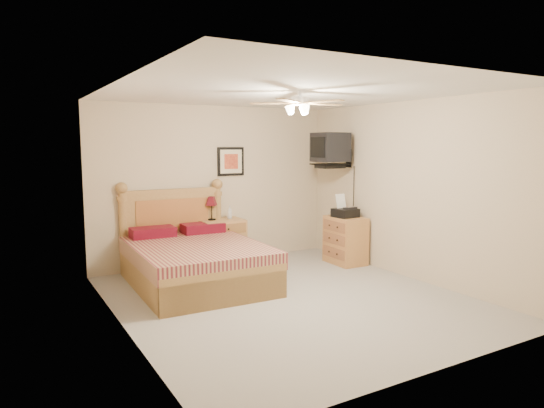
% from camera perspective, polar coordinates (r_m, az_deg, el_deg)
% --- Properties ---
extents(floor, '(4.50, 4.50, 0.00)m').
position_cam_1_polar(floor, '(6.10, 2.08, -11.06)').
color(floor, '#9A958B').
rests_on(floor, ground).
extents(ceiling, '(4.00, 4.50, 0.04)m').
position_cam_1_polar(ceiling, '(5.83, 2.19, 13.00)').
color(ceiling, white).
rests_on(ceiling, ground).
extents(wall_back, '(4.00, 0.04, 2.50)m').
position_cam_1_polar(wall_back, '(7.82, -6.71, 2.25)').
color(wall_back, beige).
rests_on(wall_back, ground).
extents(wall_front, '(4.00, 0.04, 2.50)m').
position_cam_1_polar(wall_front, '(4.13, 19.08, -2.30)').
color(wall_front, beige).
rests_on(wall_front, ground).
extents(wall_left, '(0.04, 4.50, 2.50)m').
position_cam_1_polar(wall_left, '(5.06, -17.38, -0.58)').
color(wall_left, beige).
rests_on(wall_left, ground).
extents(wall_right, '(0.04, 4.50, 2.50)m').
position_cam_1_polar(wall_right, '(7.10, 15.92, 1.56)').
color(wall_right, beige).
rests_on(wall_right, ground).
extents(bed, '(1.66, 2.14, 1.36)m').
position_cam_1_polar(bed, '(6.56, -8.94, -3.72)').
color(bed, '#A0733D').
rests_on(bed, ground).
extents(nightstand, '(0.67, 0.51, 0.72)m').
position_cam_1_polar(nightstand, '(7.72, -5.92, -4.48)').
color(nightstand, '#B2884A').
rests_on(nightstand, ground).
extents(table_lamp, '(0.21, 0.21, 0.37)m').
position_cam_1_polar(table_lamp, '(7.62, -7.11, -0.50)').
color(table_lamp, '#5A0D18').
rests_on(table_lamp, nightstand).
extents(lotion_bottle, '(0.09, 0.09, 0.21)m').
position_cam_1_polar(lotion_bottle, '(7.71, -5.01, -0.98)').
color(lotion_bottle, silver).
rests_on(lotion_bottle, nightstand).
extents(framed_picture, '(0.46, 0.04, 0.46)m').
position_cam_1_polar(framed_picture, '(7.89, -4.88, 5.01)').
color(framed_picture, black).
rests_on(framed_picture, wall_back).
extents(dresser, '(0.46, 0.65, 0.75)m').
position_cam_1_polar(dresser, '(7.83, 8.62, -4.23)').
color(dresser, '#C47440').
rests_on(dresser, ground).
extents(fax_machine, '(0.37, 0.39, 0.36)m').
position_cam_1_polar(fax_machine, '(7.71, 8.63, -0.22)').
color(fax_machine, black).
rests_on(fax_machine, dresser).
extents(magazine_lower, '(0.27, 0.32, 0.03)m').
position_cam_1_polar(magazine_lower, '(7.90, 7.33, -1.25)').
color(magazine_lower, '#C1AF97').
rests_on(magazine_lower, dresser).
extents(magazine_upper, '(0.25, 0.30, 0.02)m').
position_cam_1_polar(magazine_upper, '(7.90, 7.43, -1.07)').
color(magazine_upper, tan).
rests_on(magazine_upper, magazine_lower).
extents(wall_tv, '(0.56, 0.46, 0.58)m').
position_cam_1_polar(wall_tv, '(7.90, 7.74, 6.35)').
color(wall_tv, black).
rests_on(wall_tv, wall_right).
extents(ceiling_fan, '(1.14, 1.14, 0.28)m').
position_cam_1_polar(ceiling_fan, '(5.65, 3.30, 11.76)').
color(ceiling_fan, white).
rests_on(ceiling_fan, ceiling).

